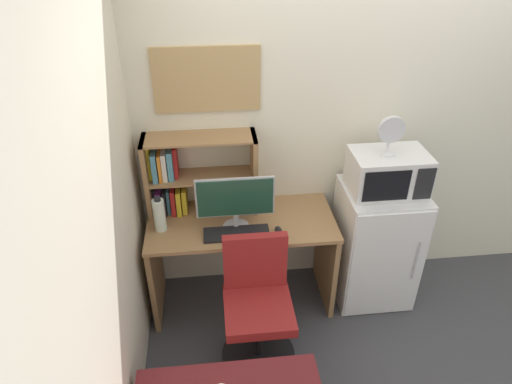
% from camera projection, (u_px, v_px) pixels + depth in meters
% --- Properties ---
extents(wall_back, '(6.40, 0.04, 2.60)m').
position_uv_depth(wall_back, '(414.00, 123.00, 3.28)').
color(wall_back, silver).
rests_on(wall_back, ground_plane).
extents(wall_left, '(0.04, 4.40, 2.60)m').
position_uv_depth(wall_left, '(77.00, 317.00, 1.73)').
color(wall_left, silver).
rests_on(wall_left, ground_plane).
extents(desk, '(1.32, 0.59, 0.76)m').
position_uv_depth(desk, '(242.00, 246.00, 3.30)').
color(desk, '#997047').
rests_on(desk, ground_plane).
extents(hutch_bookshelf, '(0.77, 0.24, 0.58)m').
position_uv_depth(hutch_bookshelf, '(184.00, 175.00, 3.15)').
color(hutch_bookshelf, '#997047').
rests_on(hutch_bookshelf, desk).
extents(monitor, '(0.52, 0.18, 0.39)m').
position_uv_depth(monitor, '(235.00, 200.00, 3.00)').
color(monitor, '#B7B7BC').
rests_on(monitor, desk).
extents(keyboard, '(0.44, 0.15, 0.02)m').
position_uv_depth(keyboard, '(237.00, 234.00, 3.04)').
color(keyboard, black).
rests_on(keyboard, desk).
extents(computer_mouse, '(0.05, 0.11, 0.04)m').
position_uv_depth(computer_mouse, '(278.00, 231.00, 3.05)').
color(computer_mouse, black).
rests_on(computer_mouse, desk).
extents(water_bottle, '(0.08, 0.08, 0.26)m').
position_uv_depth(water_bottle, '(159.00, 215.00, 3.03)').
color(water_bottle, silver).
rests_on(water_bottle, desk).
extents(mini_fridge, '(0.56, 0.54, 0.95)m').
position_uv_depth(mini_fridge, '(375.00, 244.00, 3.42)').
color(mini_fridge, white).
rests_on(mini_fridge, ground_plane).
extents(microwave, '(0.51, 0.35, 0.29)m').
position_uv_depth(microwave, '(388.00, 173.00, 3.09)').
color(microwave, silver).
rests_on(microwave, mini_fridge).
extents(desk_fan, '(0.18, 0.11, 0.27)m').
position_uv_depth(desk_fan, '(391.00, 133.00, 2.92)').
color(desk_fan, silver).
rests_on(desk_fan, microwave).
extents(desk_chair, '(0.50, 0.50, 0.90)m').
position_uv_depth(desk_chair, '(257.00, 310.00, 2.96)').
color(desk_chair, black).
rests_on(desk_chair, ground_plane).
extents(wall_corkboard, '(0.69, 0.02, 0.43)m').
position_uv_depth(wall_corkboard, '(207.00, 80.00, 2.91)').
color(wall_corkboard, tan).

